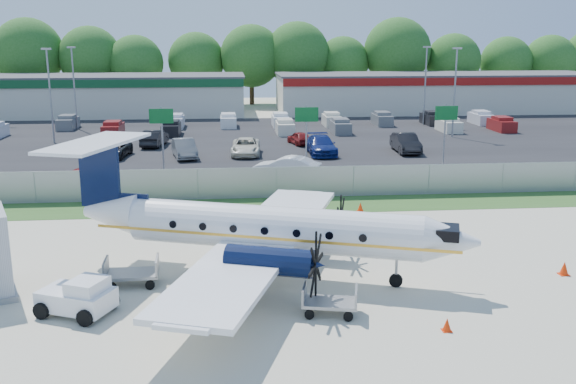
{
  "coord_description": "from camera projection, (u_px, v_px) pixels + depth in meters",
  "views": [
    {
      "loc": [
        -2.95,
        -25.88,
        10.01
      ],
      "look_at": [
        0.0,
        6.0,
        2.3
      ],
      "focal_mm": 40.0,
      "sensor_mm": 36.0,
      "label": 1
    }
  ],
  "objects": [
    {
      "name": "ground",
      "position": [
        301.0,
        276.0,
        27.66
      ],
      "size": [
        170.0,
        170.0,
        0.0
      ],
      "primitive_type": "plane",
      "color": "beige",
      "rests_on": "ground"
    },
    {
      "name": "parked_car_d",
      "position": [
        321.0,
        155.0,
        56.48
      ],
      "size": [
        2.37,
        5.69,
        1.64
      ],
      "primitive_type": "imported",
      "rotation": [
        0.0,
        0.0,
        0.01
      ],
      "color": "navy",
      "rests_on": "ground"
    },
    {
      "name": "access_road",
      "position": [
        271.0,
        181.0,
        46.05
      ],
      "size": [
        170.0,
        8.0,
        0.02
      ],
      "primitive_type": "cube",
      "color": "black",
      "rests_on": "ground"
    },
    {
      "name": "light_pole_se",
      "position": [
        425.0,
        80.0,
        74.69
      ],
      "size": [
        0.9,
        0.35,
        9.09
      ],
      "color": "gray",
      "rests_on": "ground"
    },
    {
      "name": "parked_car_e",
      "position": [
        405.0,
        152.0,
        57.55
      ],
      "size": [
        1.94,
        5.25,
        1.72
      ],
      "primitive_type": "imported",
      "rotation": [
        0.0,
        0.0,
        -0.02
      ],
      "color": "black",
      "rests_on": "ground"
    },
    {
      "name": "road_car_west",
      "position": [
        93.0,
        189.0,
        43.47
      ],
      "size": [
        4.69,
        2.16,
        1.56
      ],
      "primitive_type": "imported",
      "rotation": [
        0.0,
        0.0,
        1.5
      ],
      "color": "maroon",
      "rests_on": "ground"
    },
    {
      "name": "pushback_tug",
      "position": [
        79.0,
        297.0,
        23.72
      ],
      "size": [
        3.05,
        2.73,
        1.41
      ],
      "color": "white",
      "rests_on": "ground"
    },
    {
      "name": "parked_car_a",
      "position": [
        114.0,
        158.0,
        55.0
      ],
      "size": [
        2.87,
        5.3,
        1.41
      ],
      "primitive_type": "imported",
      "rotation": [
        0.0,
        0.0,
        -0.11
      ],
      "color": "black",
      "rests_on": "ground"
    },
    {
      "name": "perimeter_fence",
      "position": [
        276.0,
        183.0,
        40.98
      ],
      "size": [
        120.0,
        0.06,
        1.99
      ],
      "color": "gray",
      "rests_on": "ground"
    },
    {
      "name": "sign_mid",
      "position": [
        307.0,
        123.0,
        49.26
      ],
      "size": [
        1.8,
        0.26,
        5.0
      ],
      "color": "gray",
      "rests_on": "ground"
    },
    {
      "name": "light_pole_sw",
      "position": [
        74.0,
        82.0,
        71.11
      ],
      "size": [
        0.9,
        0.35,
        9.09
      ],
      "color": "gray",
      "rests_on": "ground"
    },
    {
      "name": "cone_port_wing",
      "position": [
        447.0,
        325.0,
        22.44
      ],
      "size": [
        0.34,
        0.34,
        0.48
      ],
      "color": "red",
      "rests_on": "ground"
    },
    {
      "name": "light_pole_nw",
      "position": [
        50.0,
        89.0,
        61.43
      ],
      "size": [
        0.9,
        0.35,
        9.09
      ],
      "color": "gray",
      "rests_on": "ground"
    },
    {
      "name": "light_pole_ne",
      "position": [
        455.0,
        86.0,
        65.01
      ],
      "size": [
        0.9,
        0.35,
        9.09
      ],
      "color": "gray",
      "rests_on": "ground"
    },
    {
      "name": "cone_starboard_wing",
      "position": [
        360.0,
        207.0,
        37.85
      ],
      "size": [
        0.4,
        0.4,
        0.56
      ],
      "color": "red",
      "rests_on": "ground"
    },
    {
      "name": "parked_car_b",
      "position": [
        185.0,
        158.0,
        54.97
      ],
      "size": [
        2.63,
        5.15,
        1.62
      ],
      "primitive_type": "imported",
      "rotation": [
        0.0,
        0.0,
        0.19
      ],
      "color": "#595B5E",
      "rests_on": "ground"
    },
    {
      "name": "parked_car_c",
      "position": [
        246.0,
        155.0,
        56.22
      ],
      "size": [
        2.75,
        5.43,
        1.47
      ],
      "primitive_type": "imported",
      "rotation": [
        0.0,
        0.0,
        -0.06
      ],
      "color": "beige",
      "rests_on": "ground"
    },
    {
      "name": "parking_lot",
      "position": [
        258.0,
        137.0,
        66.38
      ],
      "size": [
        170.0,
        32.0,
        0.02
      ],
      "primitive_type": "cube",
      "color": "black",
      "rests_on": "ground"
    },
    {
      "name": "sign_left",
      "position": [
        162.0,
        125.0,
        48.27
      ],
      "size": [
        1.8,
        0.26,
        5.0
      ],
      "color": "gray",
      "rests_on": "ground"
    },
    {
      "name": "cone_nose",
      "position": [
        564.0,
        268.0,
        27.76
      ],
      "size": [
        0.42,
        0.42,
        0.6
      ],
      "color": "red",
      "rests_on": "ground"
    },
    {
      "name": "far_parking_rows",
      "position": [
        256.0,
        130.0,
        71.22
      ],
      "size": [
        56.0,
        10.0,
        1.6
      ],
      "primitive_type": null,
      "color": "gray",
      "rests_on": "ground"
    },
    {
      "name": "sign_right",
      "position": [
        446.0,
        122.0,
        50.24
      ],
      "size": [
        1.8,
        0.26,
        5.0
      ],
      "color": "gray",
      "rests_on": "ground"
    },
    {
      "name": "parked_car_g",
      "position": [
        300.0,
        145.0,
        61.75
      ],
      "size": [
        2.37,
        4.0,
        1.28
      ],
      "primitive_type": "imported",
      "rotation": [
        0.0,
        0.0,
        3.39
      ],
      "color": "maroon",
      "rests_on": "ground"
    },
    {
      "name": "tree_line",
      "position": [
        248.0,
        104.0,
        99.3
      ],
      "size": [
        112.0,
        6.0,
        14.0
      ],
      "primitive_type": null,
      "color": "#245C1B",
      "rests_on": "ground"
    },
    {
      "name": "aircraft",
      "position": [
        265.0,
        228.0,
        27.26
      ],
      "size": [
        18.13,
        17.66,
        5.56
      ],
      "color": "white",
      "rests_on": "ground"
    },
    {
      "name": "baggage_cart_near",
      "position": [
        132.0,
        273.0,
        26.54
      ],
      "size": [
        2.24,
        1.41,
        1.15
      ],
      "color": "gray",
      "rests_on": "ground"
    },
    {
      "name": "building_west",
      "position": [
        69.0,
        95.0,
        84.89
      ],
      "size": [
        46.4,
        12.4,
        5.24
      ],
      "color": "beige",
      "rests_on": "ground"
    },
    {
      "name": "parked_car_f",
      "position": [
        155.0,
        146.0,
        60.78
      ],
      "size": [
        2.34,
        4.98,
        1.58
      ],
      "primitive_type": "imported",
      "rotation": [
        0.0,
        0.0,
        3.0
      ],
      "color": "black",
      "rests_on": "ground"
    },
    {
      "name": "building_east",
      "position": [
        436.0,
        92.0,
        89.38
      ],
      "size": [
        44.4,
        12.4,
        5.24
      ],
      "color": "beige",
      "rests_on": "ground"
    },
    {
      "name": "baggage_cart_far",
      "position": [
        330.0,
        302.0,
        23.76
      ],
      "size": [
        2.24,
        1.62,
        1.06
      ],
      "color": "gray",
      "rests_on": "ground"
    },
    {
      "name": "grass_verge",
      "position": [
        279.0,
        206.0,
        39.27
      ],
      "size": [
        170.0,
        4.0,
        0.02
      ],
      "primitive_type": "cube",
      "color": "#2D561E",
      "rests_on": "ground"
    },
    {
      "name": "road_car_mid",
      "position": [
        286.0,
        179.0,
        46.79
      ],
      "size": [
        5.25,
        3.41,
        1.64
      ],
      "primitive_type": "imported",
      "rotation": [
        0.0,
        0.0,
        -1.94
      ],
      "color": "silver",
      "rests_on": "ground"
    }
  ]
}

